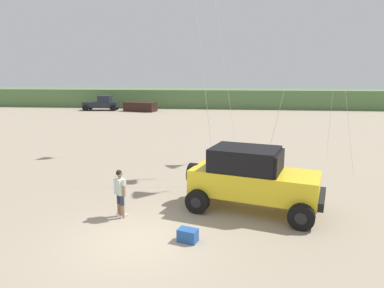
{
  "coord_description": "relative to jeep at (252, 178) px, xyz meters",
  "views": [
    {
      "loc": [
        2.64,
        -9.21,
        4.79
      ],
      "look_at": [
        1.22,
        3.19,
        2.28
      ],
      "focal_mm": 32.52,
      "sensor_mm": 36.0,
      "label": 1
    }
  ],
  "objects": [
    {
      "name": "distant_sedan",
      "position": [
        -12.75,
        32.72,
        -0.6
      ],
      "size": [
        4.49,
        2.66,
        1.2
      ],
      "primitive_type": "cube",
      "rotation": [
        0.0,
        0.0,
        -0.24
      ],
      "color": "black",
      "rests_on": "ground_plane"
    },
    {
      "name": "dune_ridge",
      "position": [
        0.51,
        40.29,
        0.11
      ],
      "size": [
        90.0,
        6.82,
        2.62
      ],
      "primitive_type": "cube",
      "color": "#567A47",
      "rests_on": "ground_plane"
    },
    {
      "name": "cooler_box",
      "position": [
        -1.97,
        -2.68,
        -1.01
      ],
      "size": [
        0.64,
        0.51,
        0.38
      ],
      "primitive_type": "cube",
      "rotation": [
        0.0,
        0.0,
        -0.3
      ],
      "color": "#23519E",
      "rests_on": "ground_plane"
    },
    {
      "name": "distant_pickup",
      "position": [
        -18.28,
        33.62,
        -0.26
      ],
      "size": [
        4.74,
        2.73,
        1.98
      ],
      "color": "#1E232D",
      "rests_on": "ground_plane"
    },
    {
      "name": "jeep",
      "position": [
        0.0,
        0.0,
        0.0
      ],
      "size": [
        5.02,
        3.48,
        2.26
      ],
      "color": "yellow",
      "rests_on": "ground_plane"
    },
    {
      "name": "person_watching",
      "position": [
        -4.45,
        -1.18,
        -0.26
      ],
      "size": [
        0.48,
        0.47,
        1.67
      ],
      "color": "#8C664C",
      "rests_on": "ground_plane"
    },
    {
      "name": "ground_plane",
      "position": [
        -3.42,
        -2.79,
        -1.2
      ],
      "size": [
        220.0,
        220.0,
        0.0
      ],
      "primitive_type": "plane",
      "color": "gray"
    }
  ]
}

